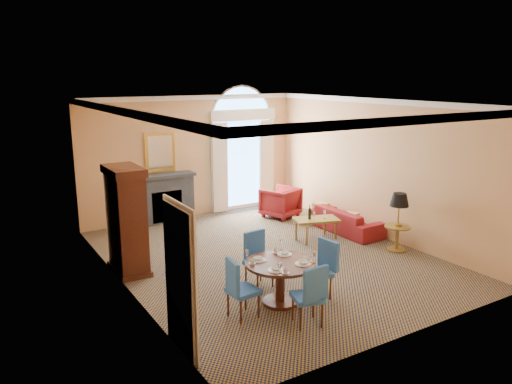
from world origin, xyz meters
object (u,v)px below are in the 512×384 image
sofa (346,220)px  coffee_table (316,220)px  dining_table (280,273)px  armchair (280,202)px  side_table (399,214)px  armoire (127,222)px

sofa → coffee_table: (-1.00, -0.10, 0.18)m
dining_table → armchair: 5.23m
coffee_table → side_table: bearing=-36.4°
sofa → armchair: bearing=17.1°
sofa → side_table: side_table is taller
sofa → armchair: (-0.63, 1.92, 0.11)m
dining_table → side_table: (3.61, 0.83, 0.27)m
armoire → sofa: (5.27, -0.28, -0.71)m
armchair → coffee_table: 2.06m
dining_table → coffee_table: bearing=42.1°
sofa → side_table: bearing=-179.2°
coffee_table → armoire: bearing=-166.7°
armoire → armchair: armoire is taller
armoire → armchair: size_ratio=2.35×
armoire → side_table: bearing=-19.3°
armchair → side_table: 3.59m
sofa → coffee_table: size_ratio=1.75×
armoire → side_table: size_ratio=1.65×
armoire → sofa: bearing=-3.0°
dining_table → side_table: size_ratio=0.93×
coffee_table → dining_table: bearing=-119.6°
side_table → armchair: bearing=101.0°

